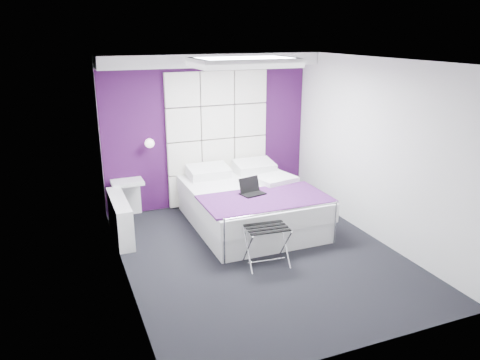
% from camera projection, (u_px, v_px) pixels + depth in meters
% --- Properties ---
extents(floor, '(4.40, 4.40, 0.00)m').
position_uv_depth(floor, '(260.00, 254.00, 6.46)').
color(floor, black).
rests_on(floor, ground).
extents(ceiling, '(4.40, 4.40, 0.00)m').
position_uv_depth(ceiling, '(263.00, 60.00, 5.67)').
color(ceiling, white).
rests_on(ceiling, wall_back).
extents(wall_back, '(3.60, 0.00, 3.60)m').
position_uv_depth(wall_back, '(208.00, 131.00, 8.01)').
color(wall_back, silver).
rests_on(wall_back, floor).
extents(wall_left, '(0.00, 4.40, 4.40)m').
position_uv_depth(wall_left, '(120.00, 179.00, 5.42)').
color(wall_left, silver).
rests_on(wall_left, floor).
extents(wall_right, '(0.00, 4.40, 4.40)m').
position_uv_depth(wall_right, '(375.00, 151.00, 6.70)').
color(wall_right, silver).
rests_on(wall_right, floor).
extents(accent_wall, '(3.58, 0.02, 2.58)m').
position_uv_depth(accent_wall, '(208.00, 131.00, 8.00)').
color(accent_wall, '#370E3E').
rests_on(accent_wall, wall_back).
extents(soffit, '(3.58, 0.50, 0.20)m').
position_uv_depth(soffit, '(211.00, 60.00, 7.42)').
color(soffit, white).
rests_on(soffit, wall_back).
extents(headboard, '(1.80, 0.08, 2.30)m').
position_uv_depth(headboard, '(218.00, 139.00, 8.05)').
color(headboard, white).
rests_on(headboard, wall_back).
extents(skylight, '(1.36, 0.86, 0.12)m').
position_uv_depth(skylight, '(244.00, 62.00, 6.21)').
color(skylight, white).
rests_on(skylight, ceiling).
extents(wall_lamp, '(0.15, 0.15, 0.15)m').
position_uv_depth(wall_lamp, '(149.00, 143.00, 7.53)').
color(wall_lamp, white).
rests_on(wall_lamp, wall_back).
extents(radiator, '(0.22, 1.20, 0.60)m').
position_uv_depth(radiator, '(120.00, 218.00, 6.91)').
color(radiator, white).
rests_on(radiator, floor).
extents(bed, '(1.85, 2.23, 0.78)m').
position_uv_depth(bed, '(250.00, 204.00, 7.37)').
color(bed, white).
rests_on(bed, floor).
extents(nightstand, '(0.50, 0.39, 0.06)m').
position_uv_depth(nightstand, '(127.00, 182.00, 7.54)').
color(nightstand, white).
rests_on(nightstand, wall_back).
extents(luggage_rack, '(0.54, 0.40, 0.53)m').
position_uv_depth(luggage_rack, '(267.00, 246.00, 6.09)').
color(luggage_rack, silver).
rests_on(luggage_rack, floor).
extents(laptop, '(0.34, 0.24, 0.25)m').
position_uv_depth(laptop, '(251.00, 190.00, 6.94)').
color(laptop, black).
rests_on(laptop, bed).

